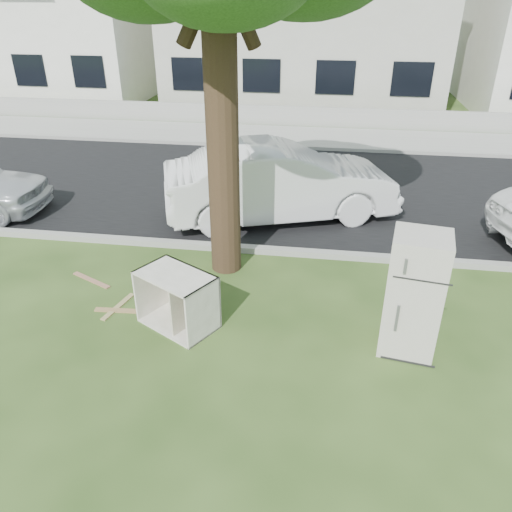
# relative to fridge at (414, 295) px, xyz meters

# --- Properties ---
(ground) EXTENTS (120.00, 120.00, 0.00)m
(ground) POSITION_rel_fridge_xyz_m (-2.59, 0.11, -0.90)
(ground) COLOR #284017
(road) EXTENTS (120.00, 7.00, 0.01)m
(road) POSITION_rel_fridge_xyz_m (-2.59, 6.11, -0.89)
(road) COLOR black
(road) RESTS_ON ground
(kerb_near) EXTENTS (120.00, 0.18, 0.12)m
(kerb_near) POSITION_rel_fridge_xyz_m (-2.59, 2.56, -0.90)
(kerb_near) COLOR gray
(kerb_near) RESTS_ON ground
(kerb_far) EXTENTS (120.00, 0.18, 0.12)m
(kerb_far) POSITION_rel_fridge_xyz_m (-2.59, 9.66, -0.90)
(kerb_far) COLOR gray
(kerb_far) RESTS_ON ground
(sidewalk) EXTENTS (120.00, 2.80, 0.01)m
(sidewalk) POSITION_rel_fridge_xyz_m (-2.59, 11.11, -0.89)
(sidewalk) COLOR gray
(sidewalk) RESTS_ON ground
(low_wall) EXTENTS (120.00, 0.15, 0.70)m
(low_wall) POSITION_rel_fridge_xyz_m (-2.59, 12.71, -0.55)
(low_wall) COLOR gray
(low_wall) RESTS_ON ground
(townhouse_left) EXTENTS (10.20, 8.16, 7.04)m
(townhouse_left) POSITION_rel_fridge_xyz_m (-14.59, 17.61, 2.63)
(townhouse_left) COLOR white
(townhouse_left) RESTS_ON ground
(townhouse_center) EXTENTS (11.22, 8.16, 7.44)m
(townhouse_center) POSITION_rel_fridge_xyz_m (-2.59, 17.61, 2.83)
(townhouse_center) COLOR beige
(townhouse_center) RESTS_ON ground
(fridge) EXTENTS (0.84, 0.79, 1.79)m
(fridge) POSITION_rel_fridge_xyz_m (0.00, 0.00, 0.00)
(fridge) COLOR silver
(fridge) RESTS_ON ground
(cabinet) EXTENTS (1.33, 1.17, 0.88)m
(cabinet) POSITION_rel_fridge_xyz_m (-3.36, 0.07, -0.45)
(cabinet) COLOR white
(cabinet) RESTS_ON ground
(plank_a) EXTENTS (1.23, 0.18, 0.02)m
(plank_a) POSITION_rel_fridge_xyz_m (-4.19, 0.27, -0.88)
(plank_a) COLOR olive
(plank_a) RESTS_ON ground
(plank_b) EXTENTS (0.84, 0.47, 0.02)m
(plank_b) POSITION_rel_fridge_xyz_m (-5.26, 1.08, -0.88)
(plank_b) COLOR #96684E
(plank_b) RESTS_ON ground
(plank_c) EXTENTS (0.28, 0.81, 0.02)m
(plank_c) POSITION_rel_fridge_xyz_m (-4.47, 0.37, -0.88)
(plank_c) COLOR #9D8B57
(plank_c) RESTS_ON ground
(car_center) EXTENTS (5.30, 3.29, 1.65)m
(car_center) POSITION_rel_fridge_xyz_m (-2.26, 4.32, -0.07)
(car_center) COLOR silver
(car_center) RESTS_ON ground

